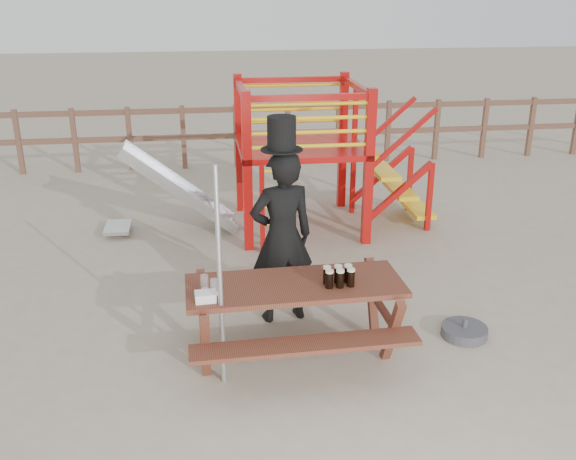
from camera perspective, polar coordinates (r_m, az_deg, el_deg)
The scene contains 10 objects.
ground at distance 6.23m, azimuth 4.26°, elevation -11.30°, with size 60.00×60.00×0.00m, color tan.
back_fence at distance 12.46m, azimuth -2.32°, elevation 9.05°, with size 15.09×0.09×1.20m.
playground_fort at distance 9.09m, azimuth 0.57°, elevation 6.71°, with size 4.71×1.84×2.10m.
picnic_table at distance 6.00m, azimuth 0.62°, elevation -7.20°, with size 2.02×1.42×0.77m.
man_with_hat at distance 6.50m, azimuth -0.54°, elevation -0.27°, with size 0.74×0.56×2.15m.
metal_pole at distance 5.43m, azimuth -6.07°, elevation -4.46°, with size 0.04×0.04×2.00m, color #B2B2B7.
parasol_base at distance 6.77m, azimuth 15.39°, elevation -8.68°, with size 0.46×0.46×0.20m.
paper_bag at distance 5.59m, azimuth -7.34°, elevation -5.89°, with size 0.18×0.14×0.08m, color white.
stout_pints at distance 5.83m, azimuth 4.54°, elevation -4.11°, with size 0.28×0.17×0.17m.
empty_glasses at distance 5.71m, azimuth -7.00°, elevation -4.94°, with size 0.16×0.16×0.15m.
Camera 1 is at (-1.16, -5.13, 3.33)m, focal length 40.00 mm.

